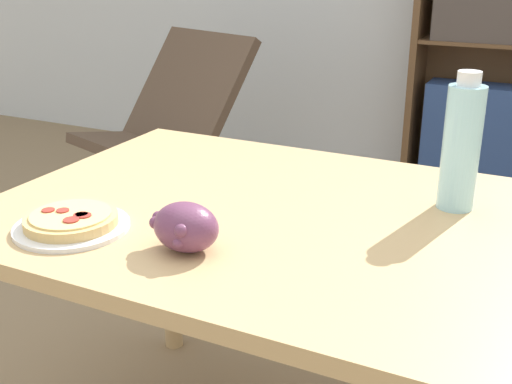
{
  "coord_description": "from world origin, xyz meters",
  "views": [
    {
      "loc": [
        0.58,
        -1.08,
        1.27
      ],
      "look_at": [
        0.03,
        0.03,
        0.8
      ],
      "focal_mm": 45.0,
      "sensor_mm": 36.0,
      "label": 1
    }
  ],
  "objects": [
    {
      "name": "dining_table",
      "position": [
        0.14,
        0.09,
        0.66
      ],
      "size": [
        1.4,
        0.9,
        0.74
      ],
      "color": "tan",
      "rests_on": "ground_plane"
    },
    {
      "name": "pizza_on_plate",
      "position": [
        -0.28,
        -0.18,
        0.76
      ],
      "size": [
        0.23,
        0.23,
        0.04
      ],
      "color": "white",
      "rests_on": "dining_table"
    },
    {
      "name": "grape_bunch",
      "position": [
        -0.02,
        -0.17,
        0.79
      ],
      "size": [
        0.14,
        0.1,
        0.09
      ],
      "color": "#6B3856",
      "rests_on": "dining_table"
    },
    {
      "name": "drink_bottle",
      "position": [
        0.39,
        0.28,
        0.88
      ],
      "size": [
        0.08,
        0.08,
        0.3
      ],
      "color": "#A3DBEA",
      "rests_on": "dining_table"
    },
    {
      "name": "lounge_chair_near",
      "position": [
        -1.21,
        1.49,
        0.29
      ],
      "size": [
        0.83,
        0.93,
        0.88
      ],
      "rotation": [
        0.0,
        0.0,
        -0.32
      ],
      "color": "slate",
      "rests_on": "ground_plane"
    },
    {
      "name": "bookshelf",
      "position": [
        0.23,
        2.45,
        0.75
      ],
      "size": [
        0.85,
        0.3,
        1.65
      ],
      "color": "brown",
      "rests_on": "ground_plane"
    }
  ]
}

